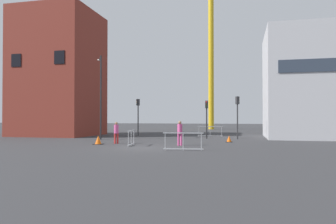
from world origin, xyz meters
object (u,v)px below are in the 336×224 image
object	(u,v)px
traffic_light_near	(237,110)
traffic_cone_striped	(98,140)
pedestrian_waiting	(180,131)
traffic_cone_by_barrier	(229,139)
pedestrian_walking	(116,131)
construction_crane	(208,16)
traffic_light_median	(207,113)
traffic_light_corner	(138,111)
streetlamp_tall	(101,90)

from	to	relation	value
traffic_light_near	traffic_cone_striped	xyz separation A→B (m)	(-9.85, -7.99, -2.30)
pedestrian_waiting	traffic_cone_striped	xyz separation A→B (m)	(-6.01, -0.43, -0.70)
traffic_cone_by_barrier	traffic_cone_striped	xyz separation A→B (m)	(-9.24, -4.39, 0.06)
traffic_light_near	pedestrian_walking	bearing A→B (deg)	-141.02
construction_crane	traffic_light_median	size ratio (longest dim) A/B	8.17
traffic_light_corner	traffic_cone_by_barrier	xyz separation A→B (m)	(9.87, -6.59, -2.41)
traffic_light_near	traffic_cone_by_barrier	world-z (taller)	traffic_light_near
pedestrian_waiting	construction_crane	bearing A→B (deg)	92.29
streetlamp_tall	pedestrian_waiting	xyz separation A→B (m)	(8.20, -4.62, -3.44)
pedestrian_waiting	traffic_cone_by_barrier	bearing A→B (deg)	50.80
pedestrian_walking	pedestrian_waiting	bearing A→B (deg)	-5.13
pedestrian_waiting	traffic_cone_by_barrier	distance (m)	5.17
streetlamp_tall	traffic_light_near	size ratio (longest dim) A/B	1.95
pedestrian_walking	traffic_light_corner	bearing A→B (deg)	99.40
traffic_light_near	pedestrian_waiting	world-z (taller)	traffic_light_near
pedestrian_walking	pedestrian_waiting	world-z (taller)	pedestrian_waiting
pedestrian_walking	traffic_cone_by_barrier	xyz separation A→B (m)	(8.19, 3.52, -0.70)
construction_crane	traffic_light_near	xyz separation A→B (m)	(5.08, -23.44, -16.22)
streetlamp_tall	traffic_light_corner	world-z (taller)	streetlamp_tall
traffic_light_median	traffic_cone_striped	bearing A→B (deg)	-130.56
construction_crane	traffic_cone_striped	world-z (taller)	construction_crane
traffic_light_near	pedestrian_waiting	distance (m)	8.63
traffic_cone_by_barrier	pedestrian_walking	bearing A→B (deg)	-156.76
traffic_light_median	traffic_light_corner	xyz separation A→B (m)	(-7.65, 2.77, 0.25)
traffic_light_median	pedestrian_waiting	bearing A→B (deg)	-97.44
traffic_light_near	traffic_cone_striped	world-z (taller)	traffic_light_near
traffic_light_median	traffic_light_corner	bearing A→B (deg)	160.07
traffic_light_median	traffic_cone_striped	size ratio (longest dim) A/B	5.41
traffic_light_median	traffic_light_near	xyz separation A→B (m)	(2.82, -0.22, 0.21)
streetlamp_tall	traffic_light_median	xyz separation A→B (m)	(9.22, 3.17, -2.04)
streetlamp_tall	traffic_cone_by_barrier	world-z (taller)	streetlamp_tall
pedestrian_walking	pedestrian_waiting	distance (m)	4.98
streetlamp_tall	traffic_cone_striped	world-z (taller)	streetlamp_tall
traffic_light_median	pedestrian_waiting	xyz separation A→B (m)	(-1.02, -7.78, -1.39)
construction_crane	traffic_light_corner	bearing A→B (deg)	-104.77
traffic_light_near	traffic_cone_striped	bearing A→B (deg)	-140.94
traffic_light_near	pedestrian_walking	world-z (taller)	traffic_light_near
traffic_light_median	pedestrian_walking	xyz separation A→B (m)	(-5.98, -7.34, -1.45)
traffic_cone_by_barrier	traffic_cone_striped	distance (m)	10.23
traffic_light_corner	traffic_light_median	bearing A→B (deg)	-19.93
streetlamp_tall	traffic_light_near	bearing A→B (deg)	13.76
traffic_light_median	pedestrian_waiting	world-z (taller)	traffic_light_median
traffic_light_median	traffic_light_near	distance (m)	2.84
construction_crane	streetlamp_tall	xyz separation A→B (m)	(-6.96, -26.39, -14.38)
traffic_cone_by_barrier	traffic_cone_striped	world-z (taller)	traffic_cone_striped
streetlamp_tall	traffic_light_near	xyz separation A→B (m)	(12.04, 2.95, -1.84)
streetlamp_tall	traffic_cone_by_barrier	bearing A→B (deg)	-3.27
streetlamp_tall	traffic_light_median	distance (m)	9.96
traffic_light_near	construction_crane	bearing A→B (deg)	102.22
construction_crane	streetlamp_tall	bearing A→B (deg)	-104.77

